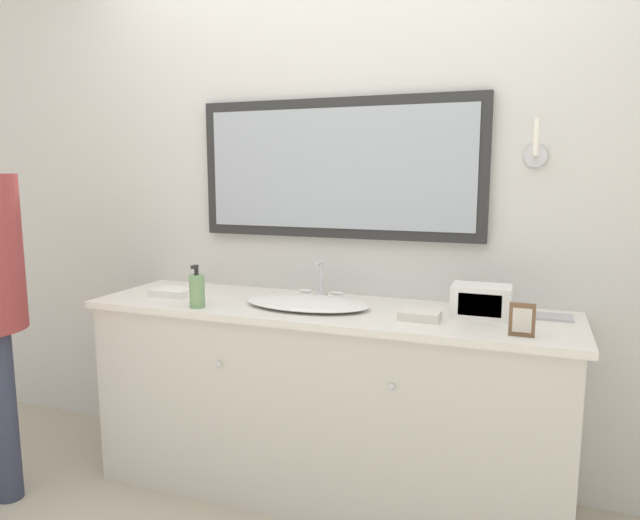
{
  "coord_description": "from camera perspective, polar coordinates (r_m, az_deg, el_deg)",
  "views": [
    {
      "loc": [
        0.81,
        -1.92,
        1.41
      ],
      "look_at": [
        -0.02,
        0.3,
        1.05
      ],
      "focal_mm": 32.0,
      "sensor_mm": 36.0,
      "label": 1
    }
  ],
  "objects": [
    {
      "name": "sink_basin",
      "position": [
        2.43,
        -1.27,
        -4.24
      ],
      "size": [
        0.54,
        0.35,
        0.18
      ],
      "color": "white",
      "rests_on": "vanity_counter"
    },
    {
      "name": "appliance_box",
      "position": [
        2.33,
        15.82,
        -3.99
      ],
      "size": [
        0.22,
        0.15,
        0.13
      ],
      "color": "white",
      "rests_on": "vanity_counter"
    },
    {
      "name": "picture_frame",
      "position": [
        2.1,
        19.55,
        -5.67
      ],
      "size": [
        0.09,
        0.01,
        0.12
      ],
      "color": "brown",
      "rests_on": "vanity_counter"
    },
    {
      "name": "metal_tray",
      "position": [
        2.42,
        21.67,
        -5.27
      ],
      "size": [
        0.2,
        0.11,
        0.01
      ],
      "color": "#ADADB2",
      "rests_on": "vanity_counter"
    },
    {
      "name": "soap_bottle",
      "position": [
        2.46,
        -12.2,
        -2.98
      ],
      "size": [
        0.07,
        0.07,
        0.18
      ],
      "color": "#709966",
      "rests_on": "vanity_counter"
    },
    {
      "name": "vanity_counter",
      "position": [
        2.56,
        0.45,
        -13.91
      ],
      "size": [
        2.06,
        0.57,
        0.85
      ],
      "color": "beige",
      "rests_on": "ground_plane"
    },
    {
      "name": "hand_towel_near_sink",
      "position": [
        2.74,
        -14.52,
        -3.11
      ],
      "size": [
        0.18,
        0.14,
        0.03
      ],
      "color": "white",
      "rests_on": "vanity_counter"
    },
    {
      "name": "wall_back",
      "position": [
        2.66,
        2.75,
        5.92
      ],
      "size": [
        8.0,
        0.18,
        2.55
      ],
      "color": "silver",
      "rests_on": "ground_plane"
    },
    {
      "name": "hand_towel_far_corner",
      "position": [
        2.25,
        9.96,
        -5.47
      ],
      "size": [
        0.15,
        0.11,
        0.03
      ],
      "color": "silver",
      "rests_on": "vanity_counter"
    }
  ]
}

